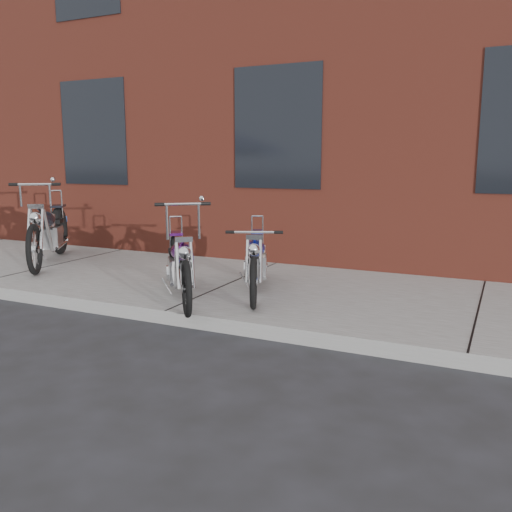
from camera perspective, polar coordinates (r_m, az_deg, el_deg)
The scene contains 6 objects.
ground at distance 5.88m, azimuth -9.52°, elevation -7.13°, with size 120.00×120.00×0.00m, color black.
sidewalk at distance 7.10m, azimuth -2.63°, elevation -3.38°, with size 22.00×3.00×0.15m, color slate.
building_brick at distance 13.21m, azimuth 11.35°, elevation 19.79°, with size 22.00×10.00×8.00m, color maroon.
chopper_purple at distance 6.24m, azimuth -7.95°, elevation -1.16°, with size 1.32×1.68×1.15m.
chopper_blue at distance 6.48m, azimuth -0.01°, elevation -0.74°, with size 0.87×1.86×0.87m.
chopper_third at distance 8.97m, azimuth -20.97°, elevation 2.18°, with size 1.48×2.12×1.26m.
Camera 1 is at (3.23, -4.60, 1.72)m, focal length 38.00 mm.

